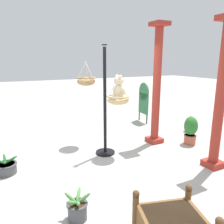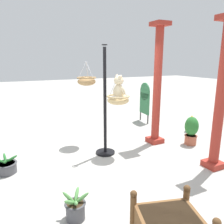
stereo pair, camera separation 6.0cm
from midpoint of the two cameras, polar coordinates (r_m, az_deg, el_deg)
name	(u,v)px [view 1 (the left image)]	position (r m, az deg, el deg)	size (l,w,h in m)	color
ground_plane	(108,156)	(5.04, -1.36, -11.33)	(40.00, 40.00, 0.00)	#ADAAA3
display_pole_central	(105,122)	(4.90, -2.22, -2.63)	(0.44, 0.44, 2.43)	black
hanging_basket_with_teddy	(118,99)	(4.76, 1.22, 3.31)	(0.50, 0.50, 0.63)	tan
teddy_bear	(119,89)	(4.74, 1.50, 6.08)	(0.37, 0.32, 0.53)	beige
hanging_basket_left_high	(86,81)	(5.42, -7.09, 8.07)	(0.47, 0.47, 0.58)	#A37F51
greenhouse_pillar_left	(157,87)	(5.57, 11.29, 6.30)	(0.38, 0.38, 2.98)	#9E2D23
greenhouse_pillar_right	(220,99)	(4.60, 26.08, 3.10)	(0.36, 0.36, 2.88)	#9E2D23
potted_plant_fern_front	(77,209)	(3.24, -9.63, -23.61)	(0.41, 0.38, 0.39)	#4C4C51
potted_plant_flowering_red	(191,130)	(5.91, 19.58, -4.44)	(0.34, 0.34, 0.72)	#AD563D
potted_plant_tall_leafy	(189,124)	(6.99, 19.34, -2.94)	(0.25, 0.25, 0.49)	#2D5638
potted_plant_bushy_green	(6,167)	(4.72, -26.24, -12.82)	(0.43, 0.43, 0.35)	#4C4C51
display_sign_board	(144,99)	(7.56, 8.02, 3.42)	(0.61, 0.10, 1.37)	#286B3D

